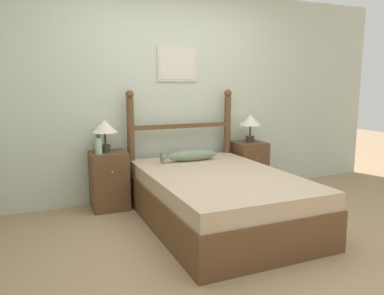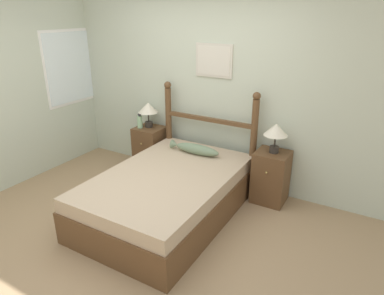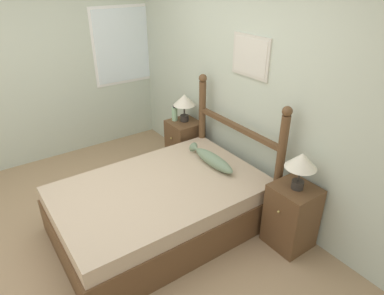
{
  "view_description": "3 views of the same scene",
  "coord_description": "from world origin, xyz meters",
  "views": [
    {
      "loc": [
        -1.55,
        -2.7,
        1.42
      ],
      "look_at": [
        0.04,
        1.01,
        0.73
      ],
      "focal_mm": 35.0,
      "sensor_mm": 36.0,
      "label": 1
    },
    {
      "loc": [
        2.13,
        -2.29,
        2.26
      ],
      "look_at": [
        0.2,
        1.02,
        0.71
      ],
      "focal_mm": 32.0,
      "sensor_mm": 36.0,
      "label": 2
    },
    {
      "loc": [
        2.65,
        -0.8,
        2.45
      ],
      "look_at": [
        0.08,
        1.0,
        0.8
      ],
      "focal_mm": 32.0,
      "sensor_mm": 36.0,
      "label": 3
    }
  ],
  "objects": [
    {
      "name": "nightstand_right",
      "position": [
        1.07,
        1.48,
        0.33
      ],
      "size": [
        0.4,
        0.4,
        0.66
      ],
      "color": "brown",
      "rests_on": "ground_plane"
    },
    {
      "name": "headboard",
      "position": [
        0.14,
        1.57,
        0.72
      ],
      "size": [
        1.38,
        0.1,
        1.35
      ],
      "color": "brown",
      "rests_on": "ground_plane"
    },
    {
      "name": "bottle",
      "position": [
        -0.9,
        1.41,
        0.76
      ],
      "size": [
        0.07,
        0.07,
        0.22
      ],
      "color": "#99C699",
      "rests_on": "nightstand_left"
    },
    {
      "name": "table_lamp_left",
      "position": [
        -0.81,
        1.5,
        0.93
      ],
      "size": [
        0.29,
        0.29,
        0.36
      ],
      "color": "#2D2823",
      "rests_on": "nightstand_left"
    },
    {
      "name": "table_lamp_right",
      "position": [
        1.07,
        1.48,
        0.93
      ],
      "size": [
        0.29,
        0.29,
        0.36
      ],
      "color": "#2D2823",
      "rests_on": "nightstand_right"
    },
    {
      "name": "fish_pillow",
      "position": [
        0.12,
        1.24,
        0.59
      ],
      "size": [
        0.69,
        0.15,
        0.13
      ],
      "color": "gray",
      "rests_on": "bed"
    },
    {
      "name": "nightstand_left",
      "position": [
        -0.79,
        1.48,
        0.33
      ],
      "size": [
        0.4,
        0.4,
        0.66
      ],
      "color": "brown",
      "rests_on": "ground_plane"
    },
    {
      "name": "wall_back",
      "position": [
        0.0,
        1.73,
        1.28
      ],
      "size": [
        6.4,
        0.08,
        2.55
      ],
      "color": "beige",
      "rests_on": "ground_plane"
    },
    {
      "name": "ground_plane",
      "position": [
        0.0,
        0.0,
        0.0
      ],
      "size": [
        16.0,
        16.0,
        0.0
      ],
      "primitive_type": "plane",
      "color": "#9E7F5B"
    },
    {
      "name": "bed",
      "position": [
        0.14,
        0.57,
        0.26
      ],
      "size": [
        1.37,
        2.08,
        0.53
      ],
      "color": "brown",
      "rests_on": "ground_plane"
    }
  ]
}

